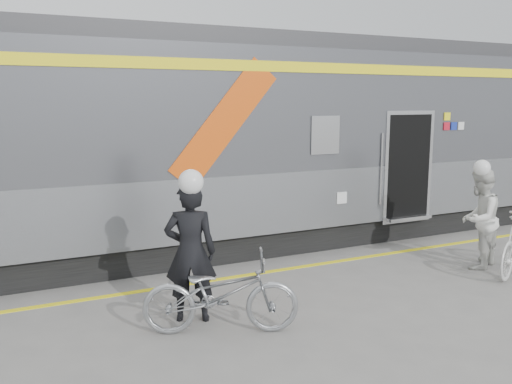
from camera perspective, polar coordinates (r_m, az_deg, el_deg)
ground at (r=7.70m, az=10.62°, el=-12.48°), size 90.00×90.00×0.00m
train at (r=11.25m, az=2.27°, el=5.42°), size 24.00×3.17×4.10m
safety_strip at (r=9.41m, az=2.81°, el=-8.16°), size 24.00×0.12×0.01m
man at (r=7.15m, az=-6.92°, el=-6.31°), size 0.79×0.66×1.85m
bicycle_left at (r=6.85m, az=-3.73°, el=-10.63°), size 2.05×1.35×1.02m
woman at (r=10.10m, az=22.44°, el=-2.60°), size 1.04×0.95×1.73m
helmet_man at (r=6.93m, az=-7.11°, el=2.35°), size 0.32×0.32×0.32m
helmet_woman at (r=9.95m, az=22.81°, el=3.07°), size 0.28×0.28×0.28m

